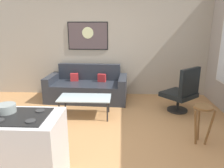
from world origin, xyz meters
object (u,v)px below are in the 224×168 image
mixing_bowl (6,109)px  armchair (182,92)px  couch (87,88)px  coffee_table (85,99)px  wall_painting (88,36)px  bar_stool (203,115)px

mixing_bowl → armchair: bearing=40.1°
couch → coffee_table: (0.12, -1.05, 0.09)m
coffee_table → mixing_bowl: 2.08m
armchair → wall_painting: (-2.21, 1.21, 1.11)m
armchair → wall_painting: 2.75m
mixing_bowl → wall_painting: (0.44, 3.45, 0.65)m
coffee_table → wall_painting: size_ratio=1.02×
armchair → mixing_bowl: 3.50m
coffee_table → bar_stool: (2.05, -0.97, 0.10)m
coffee_table → couch: bearing=96.3°
couch → mixing_bowl: (-0.46, -2.97, 0.64)m
coffee_table → wall_painting: bearing=95.1°
bar_stool → wall_painting: wall_painting is taller
wall_painting → bar_stool: bearing=-48.8°
couch → armchair: 2.31m
couch → wall_painting: (-0.02, 0.48, 1.29)m
armchair → mixing_bowl: bearing=-139.9°
couch → wall_painting: size_ratio=1.94×
armchair → couch: bearing=161.6°
coffee_table → armchair: size_ratio=1.06×
mixing_bowl → wall_painting: bearing=82.7°
coffee_table → bar_stool: bearing=-25.2°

